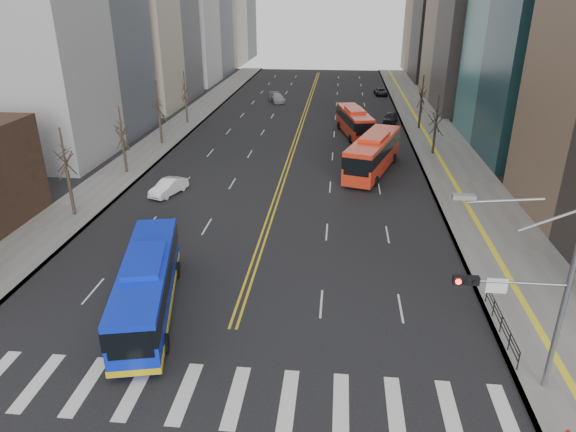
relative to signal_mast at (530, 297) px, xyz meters
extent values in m
plane|color=black|center=(-13.77, -2.00, -4.86)|extent=(220.00, 220.00, 0.00)
cube|color=slate|center=(3.73, 43.00, -4.78)|extent=(7.00, 130.00, 0.15)
cube|color=slate|center=(-30.27, 43.00, -4.78)|extent=(5.00, 130.00, 0.15)
cube|color=silver|center=(-22.04, -2.00, -4.85)|extent=(0.70, 4.00, 0.01)
cube|color=silver|center=(-19.67, -2.00, -4.85)|extent=(0.70, 4.00, 0.01)
cube|color=silver|center=(-17.31, -2.00, -4.85)|extent=(0.70, 4.00, 0.01)
cube|color=silver|center=(-14.95, -2.00, -4.85)|extent=(0.70, 4.00, 0.01)
cube|color=silver|center=(-12.58, -2.00, -4.85)|extent=(0.70, 4.00, 0.01)
cube|color=silver|center=(-10.22, -2.00, -4.85)|extent=(0.70, 4.00, 0.01)
cube|color=silver|center=(-7.86, -2.00, -4.85)|extent=(0.70, 4.00, 0.01)
cube|color=silver|center=(-5.49, -2.00, -4.85)|extent=(0.70, 4.00, 0.01)
cube|color=silver|center=(-3.13, -2.00, -4.85)|extent=(0.70, 4.00, 0.01)
cube|color=silver|center=(-0.77, -2.00, -4.85)|extent=(0.70, 4.00, 0.01)
cube|color=gold|center=(-13.97, 53.00, -4.85)|extent=(0.15, 100.00, 0.01)
cube|color=gold|center=(-13.57, 53.00, -4.85)|extent=(0.15, 100.00, 0.01)
cylinder|color=gray|center=(1.43, 0.00, -0.86)|extent=(0.24, 0.24, 8.00)
cylinder|color=gray|center=(-0.82, 0.00, 0.64)|extent=(4.50, 0.12, 0.12)
cube|color=black|center=(-2.77, 0.00, 0.64)|extent=(1.10, 0.28, 0.38)
cylinder|color=#FF190C|center=(-3.12, -0.16, 0.64)|extent=(0.24, 0.08, 0.24)
cylinder|color=black|center=(-2.77, -0.16, 0.64)|extent=(0.24, 0.08, 0.24)
cylinder|color=black|center=(-2.42, -0.16, 0.64)|extent=(0.24, 0.08, 0.24)
cube|color=silver|center=(-1.47, 0.00, 0.44)|extent=(0.90, 0.06, 0.70)
cube|color=#999993|center=(-3.37, 0.00, 4.44)|extent=(0.90, 0.35, 0.18)
cube|color=black|center=(0.53, 4.00, -3.71)|extent=(0.04, 6.00, 0.04)
cylinder|color=black|center=(0.53, 1.00, -4.21)|extent=(0.06, 0.06, 1.00)
cylinder|color=black|center=(0.53, 2.50, -4.21)|extent=(0.06, 0.06, 1.00)
cylinder|color=black|center=(0.53, 4.00, -4.21)|extent=(0.06, 0.06, 1.00)
cylinder|color=black|center=(0.53, 5.50, -4.21)|extent=(0.06, 0.06, 1.00)
cylinder|color=black|center=(0.53, 7.00, -4.21)|extent=(0.06, 0.06, 1.00)
cylinder|color=#B2140F|center=(1.03, -3.50, -3.98)|extent=(0.17, 0.17, 0.10)
cylinder|color=black|center=(-29.77, 17.00, -2.91)|extent=(0.28, 0.28, 3.90)
cylinder|color=black|center=(-29.77, 28.00, -3.06)|extent=(0.28, 0.28, 3.60)
cylinder|color=black|center=(-29.77, 39.00, -2.86)|extent=(0.28, 0.28, 4.00)
cylinder|color=black|center=(-29.77, 50.00, -2.96)|extent=(0.28, 0.28, 3.80)
cylinder|color=black|center=(2.23, 38.00, -3.11)|extent=(0.28, 0.28, 3.50)
cylinder|color=black|center=(2.23, 50.00, -2.98)|extent=(0.28, 0.28, 3.75)
cube|color=#0E29D6|center=(-18.79, 4.25, -3.09)|extent=(5.06, 12.16, 2.83)
cube|color=black|center=(-18.79, 4.25, -2.54)|extent=(5.12, 12.19, 1.02)
cube|color=#0E29D6|center=(-18.79, 4.25, -1.58)|extent=(2.86, 4.50, 0.40)
cube|color=#DCB90B|center=(-18.79, 4.25, -4.31)|extent=(5.12, 12.19, 0.35)
cylinder|color=black|center=(-19.16, 0.26, -4.36)|extent=(0.51, 1.04, 1.00)
cylinder|color=black|center=(-16.74, 0.81, -4.36)|extent=(0.51, 1.04, 1.00)
cylinder|color=black|center=(-20.85, 7.69, -4.36)|extent=(0.51, 1.04, 1.00)
cylinder|color=black|center=(-18.43, 8.24, -4.36)|extent=(0.51, 1.04, 1.00)
cube|color=red|center=(-4.93, 30.89, -2.90)|extent=(6.29, 12.53, 3.22)
cube|color=black|center=(-4.93, 30.89, -2.30)|extent=(6.35, 12.57, 1.14)
cube|color=red|center=(-4.93, 30.89, -1.19)|extent=(3.40, 4.76, 0.40)
cylinder|color=black|center=(-7.42, 27.55, -4.36)|extent=(0.58, 1.04, 1.00)
cylinder|color=black|center=(-4.76, 26.73, -4.36)|extent=(0.58, 1.04, 1.00)
cylinder|color=black|center=(-5.10, 35.05, -4.36)|extent=(0.58, 1.04, 1.00)
cylinder|color=black|center=(-2.44, 34.22, -4.36)|extent=(0.58, 1.04, 1.00)
cube|color=red|center=(-6.55, 45.65, -3.09)|extent=(4.68, 11.19, 2.82)
cube|color=black|center=(-6.55, 45.65, -2.54)|extent=(4.74, 11.22, 1.02)
cube|color=red|center=(-6.55, 45.65, -1.58)|extent=(2.73, 4.15, 0.40)
cylinder|color=black|center=(-7.04, 41.98, -4.36)|extent=(0.50, 1.04, 1.00)
cylinder|color=black|center=(-4.61, 42.49, -4.36)|extent=(0.50, 1.04, 1.00)
cylinder|color=black|center=(-8.48, 48.81, -4.36)|extent=(0.50, 1.04, 1.00)
cylinder|color=black|center=(-6.05, 49.32, -4.36)|extent=(0.50, 1.04, 1.00)
imported|color=white|center=(-23.61, 22.62, -4.16)|extent=(2.80, 4.48, 1.39)
imported|color=black|center=(-1.27, 53.42, -4.12)|extent=(2.54, 4.57, 1.47)
imported|color=#97989C|center=(-19.08, 66.79, -4.14)|extent=(3.61, 5.30, 1.43)
imported|color=black|center=(-1.27, 74.96, -4.24)|extent=(2.45, 4.58, 1.22)
camera|label=1|loc=(-8.42, -19.68, 11.87)|focal=32.00mm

